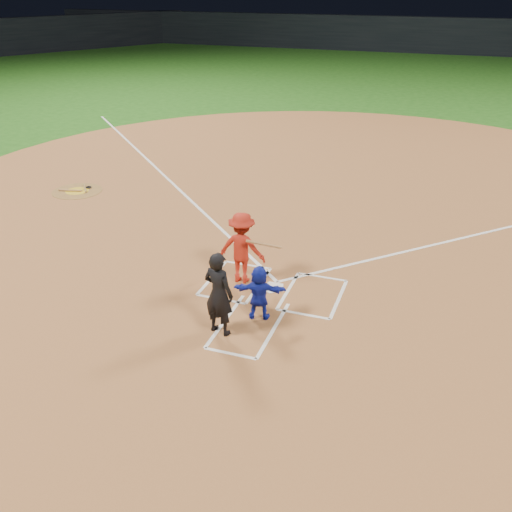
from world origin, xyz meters
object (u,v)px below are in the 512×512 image
(on_deck_circle, at_px, (77,191))
(catcher, at_px, (259,293))
(home_plate, at_px, (273,287))
(batter_at_plate, at_px, (242,248))
(umpire, at_px, (219,294))

(on_deck_circle, distance_m, catcher, 10.23)
(home_plate, relative_size, batter_at_plate, 0.34)
(on_deck_circle, height_order, umpire, umpire)
(home_plate, xyz_separation_m, batter_at_plate, (-0.83, 0.10, 0.88))
(umpire, xyz_separation_m, batter_at_plate, (-0.34, 2.25, -0.03))
(umpire, relative_size, batter_at_plate, 1.04)
(home_plate, distance_m, catcher, 1.48)
(on_deck_circle, bearing_deg, umpire, -38.48)
(catcher, xyz_separation_m, umpire, (-0.59, -0.81, 0.30))
(home_plate, relative_size, umpire, 0.33)
(catcher, xyz_separation_m, batter_at_plate, (-0.93, 1.44, 0.27))
(on_deck_circle, distance_m, batter_at_plate, 8.72)
(home_plate, distance_m, umpire, 2.38)
(catcher, bearing_deg, home_plate, -98.26)
(on_deck_circle, xyz_separation_m, batter_at_plate, (7.65, -4.10, 0.88))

